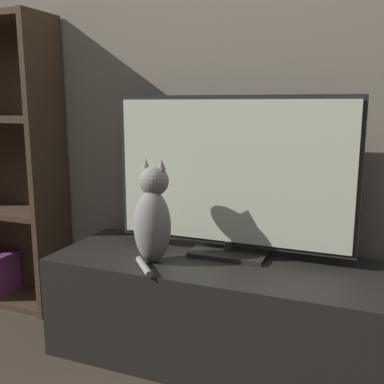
# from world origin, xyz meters

# --- Properties ---
(wall_back) EXTENTS (4.80, 0.05, 2.60)m
(wall_back) POSITION_xyz_m (0.00, 1.22, 1.30)
(wall_back) COLOR #756B5B
(wall_back) RESTS_ON ground_plane
(tv_stand) EXTENTS (1.52, 0.53, 0.44)m
(tv_stand) POSITION_xyz_m (0.00, 0.92, 0.22)
(tv_stand) COLOR black
(tv_stand) RESTS_ON ground_plane
(tv) EXTENTS (1.05, 0.20, 0.69)m
(tv) POSITION_xyz_m (-0.02, 1.02, 0.79)
(tv) COLOR black
(tv) RESTS_ON tv_stand
(cat) EXTENTS (0.17, 0.28, 0.43)m
(cat) POSITION_xyz_m (-0.30, 0.82, 0.63)
(cat) COLOR gray
(cat) RESTS_ON tv_stand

